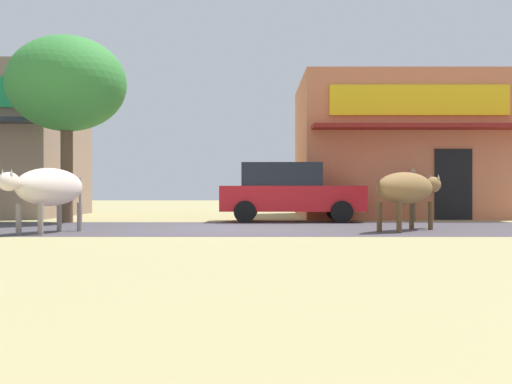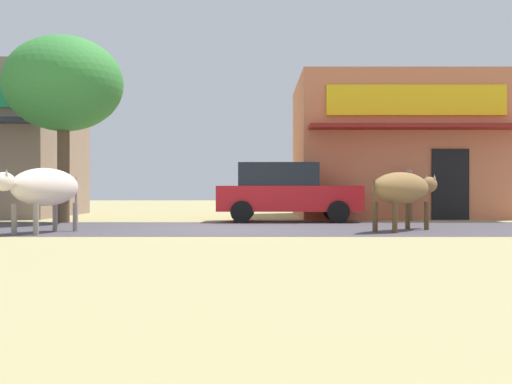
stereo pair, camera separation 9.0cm
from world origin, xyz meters
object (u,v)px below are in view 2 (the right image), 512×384
(cow_near_brown, at_px, (47,187))
(pedestrian_by_shop, at_px, (412,190))
(parked_hatchback_car, at_px, (288,192))
(cow_far_dark, at_px, (406,189))
(roadside_tree, at_px, (66,85))

(cow_near_brown, relative_size, pedestrian_by_shop, 1.77)
(pedestrian_by_shop, bearing_deg, cow_near_brown, -147.78)
(parked_hatchback_car, xyz_separation_m, cow_near_brown, (-5.20, -4.99, 0.10))
(cow_near_brown, bearing_deg, cow_far_dark, 5.62)
(roadside_tree, xyz_separation_m, cow_near_brown, (0.87, -4.42, -2.81))
(parked_hatchback_car, relative_size, cow_far_dark, 1.65)
(parked_hatchback_car, bearing_deg, cow_near_brown, -136.19)
(cow_near_brown, bearing_deg, roadside_tree, 101.13)
(roadside_tree, xyz_separation_m, pedestrian_by_shop, (9.64, 1.11, -2.87))
(roadside_tree, height_order, cow_far_dark, roadside_tree)
(parked_hatchback_car, distance_m, cow_far_dark, 4.85)
(roadside_tree, relative_size, cow_near_brown, 1.89)
(cow_near_brown, relative_size, cow_far_dark, 1.09)
(parked_hatchback_car, relative_size, pedestrian_by_shop, 2.66)
(roadside_tree, height_order, cow_near_brown, roadside_tree)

